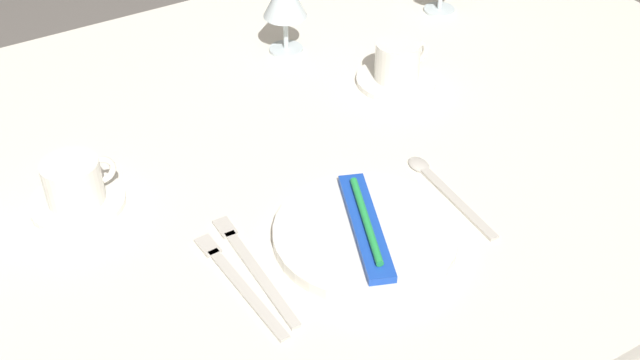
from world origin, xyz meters
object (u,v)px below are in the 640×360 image
at_px(fork_inner, 236,280).
at_px(toothbrush_package, 366,225).
at_px(dinner_plate, 365,234).
at_px(fork_outer, 252,265).
at_px(spoon_soup, 440,186).
at_px(coffee_cup_left, 74,181).
at_px(coffee_cup_right, 398,60).

bearing_deg(fork_inner, toothbrush_package, -5.20).
bearing_deg(dinner_plate, toothbrush_package, -104.04).
bearing_deg(fork_outer, spoon_soup, 0.87).
distance_m(dinner_plate, coffee_cup_left, 0.41).
height_order(fork_outer, coffee_cup_right, coffee_cup_right).
height_order(toothbrush_package, fork_outer, toothbrush_package).
xyz_separation_m(fork_outer, fork_inner, (-0.03, -0.02, 0.00)).
relative_size(spoon_soup, coffee_cup_left, 2.00).
relative_size(dinner_plate, coffee_cup_left, 2.42).
distance_m(spoon_soup, coffee_cup_left, 0.52).
height_order(toothbrush_package, coffee_cup_left, coffee_cup_left).
height_order(spoon_soup, coffee_cup_left, coffee_cup_left).
xyz_separation_m(toothbrush_package, coffee_cup_right, (0.27, 0.31, 0.02)).
bearing_deg(coffee_cup_right, fork_outer, -147.03).
relative_size(fork_outer, spoon_soup, 1.09).
distance_m(coffee_cup_left, coffee_cup_right, 0.58).
xyz_separation_m(spoon_soup, coffee_cup_right, (0.11, 0.27, 0.04)).
height_order(fork_inner, coffee_cup_right, coffee_cup_right).
bearing_deg(spoon_soup, toothbrush_package, -166.64).
height_order(dinner_plate, fork_inner, dinner_plate).
distance_m(toothbrush_package, spoon_soup, 0.16).
relative_size(toothbrush_package, fork_inner, 0.97).
distance_m(fork_outer, fork_inner, 0.03).
bearing_deg(dinner_plate, coffee_cup_left, 139.04).
bearing_deg(coffee_cup_right, dinner_plate, -131.00).
bearing_deg(spoon_soup, coffee_cup_right, 67.69).
relative_size(fork_inner, coffee_cup_right, 2.14).
bearing_deg(coffee_cup_right, spoon_soup, -112.31).
xyz_separation_m(fork_inner, coffee_cup_left, (-0.12, 0.25, 0.04)).
bearing_deg(spoon_soup, fork_inner, -176.64).
bearing_deg(spoon_soup, fork_outer, -179.13).
height_order(dinner_plate, coffee_cup_right, coffee_cup_right).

